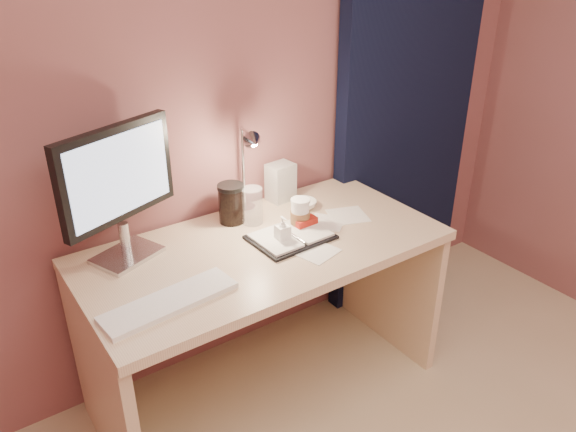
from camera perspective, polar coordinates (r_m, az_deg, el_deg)
room at (r=2.80m, az=10.79°, el=12.68°), size 3.50×3.50×3.50m
desk at (r=2.34m, az=-3.38°, el=-6.95°), size 1.40×0.70×0.73m
monitor at (r=2.03m, az=-17.05°, el=3.25°), size 0.45×0.24×0.50m
keyboard at (r=1.87m, az=-11.94°, el=-8.52°), size 0.46×0.18×0.02m
planner at (r=2.20m, az=0.40°, el=-1.94°), size 0.31×0.24×0.05m
paper_a at (r=2.12m, az=2.80°, el=-3.59°), size 0.18×0.18×0.00m
paper_b at (r=2.39m, az=6.10°, el=0.05°), size 0.19×0.19×0.00m
paper_c at (r=2.32m, az=3.97°, el=-0.64°), size 0.19×0.19×0.00m
coffee_cup at (r=2.25m, az=1.24°, el=0.14°), size 0.08×0.08×0.13m
clear_cup at (r=2.29m, az=-3.67°, el=1.05°), size 0.09×0.09×0.15m
bowl at (r=2.43m, az=1.59°, el=1.19°), size 0.15×0.15×0.04m
lotion_bottle at (r=2.14m, az=-0.55°, el=-1.44°), size 0.05×0.05×0.11m
dark_jar at (r=2.31m, az=-5.77°, el=1.09°), size 0.10×0.10×0.15m
product_box at (r=2.49m, az=-0.75°, el=3.47°), size 0.12×0.10×0.17m
desk_lamp at (r=2.27m, az=-2.87°, el=5.55°), size 0.13×0.24×0.40m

